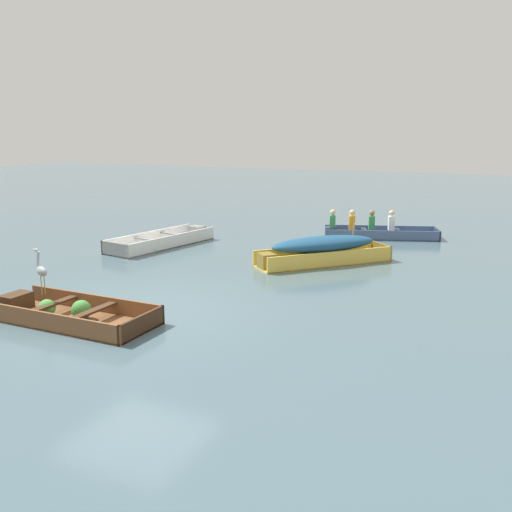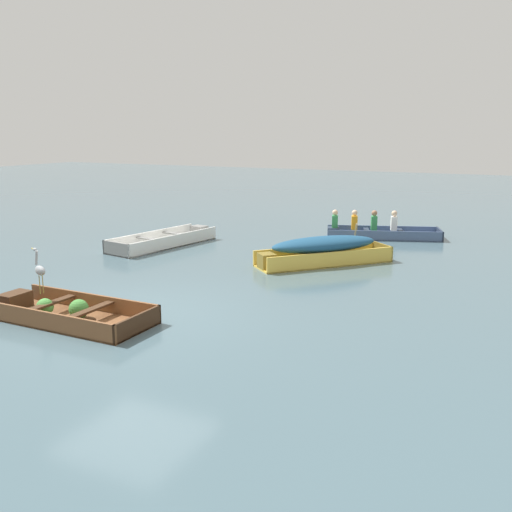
% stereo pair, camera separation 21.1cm
% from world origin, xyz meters
% --- Properties ---
extents(ground_plane, '(80.00, 80.00, 0.00)m').
position_xyz_m(ground_plane, '(0.00, 0.00, 0.00)').
color(ground_plane, '#47606B').
extents(dinghy_wooden_brown_foreground, '(3.13, 1.26, 0.39)m').
position_xyz_m(dinghy_wooden_brown_foreground, '(-0.95, -0.72, 0.13)').
color(dinghy_wooden_brown_foreground, brown).
rests_on(dinghy_wooden_brown_foreground, ground).
extents(skiff_yellow_near_moored, '(3.05, 3.25, 0.72)m').
position_xyz_m(skiff_yellow_near_moored, '(1.77, 5.48, 0.42)').
color(skiff_yellow_near_moored, '#E5BC47').
rests_on(skiff_yellow_near_moored, ground).
extents(skiff_white_mid_moored, '(1.65, 3.71, 0.39)m').
position_xyz_m(skiff_white_mid_moored, '(-3.25, 5.78, 0.13)').
color(skiff_white_mid_moored, white).
rests_on(skiff_white_mid_moored, ground).
extents(rowboat_slate_blue_with_crew, '(3.67, 2.48, 0.89)m').
position_xyz_m(rowboat_slate_blue_with_crew, '(2.01, 9.71, 0.21)').
color(rowboat_slate_blue_with_crew, '#475B7F').
rests_on(rowboat_slate_blue_with_crew, ground).
extents(heron_on_dinghy, '(0.45, 0.24, 0.84)m').
position_xyz_m(heron_on_dinghy, '(-1.53, -0.65, 0.86)').
color(heron_on_dinghy, olive).
rests_on(heron_on_dinghy, dinghy_wooden_brown_foreground).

